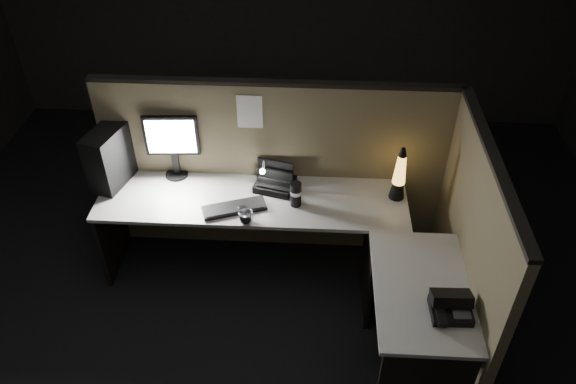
# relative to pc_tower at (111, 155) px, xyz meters

# --- Properties ---
(floor) EXTENTS (6.00, 6.00, 0.00)m
(floor) POSITION_rel_pc_tower_xyz_m (1.22, -0.78, -0.96)
(floor) COLOR black
(floor) RESTS_ON ground
(room_shell) EXTENTS (6.00, 6.00, 6.00)m
(room_shell) POSITION_rel_pc_tower_xyz_m (1.22, -0.78, 0.66)
(room_shell) COLOR silver
(room_shell) RESTS_ON ground
(partition_back) EXTENTS (2.66, 0.06, 1.50)m
(partition_back) POSITION_rel_pc_tower_xyz_m (1.22, 0.15, -0.21)
(partition_back) COLOR brown
(partition_back) RESTS_ON ground
(partition_right) EXTENTS (0.06, 1.66, 1.50)m
(partition_right) POSITION_rel_pc_tower_xyz_m (2.55, -0.68, -0.21)
(partition_right) COLOR brown
(partition_right) RESTS_ON ground
(desk) EXTENTS (2.60, 1.60, 0.73)m
(desk) POSITION_rel_pc_tower_xyz_m (1.40, -0.52, -0.38)
(desk) COLOR beige
(desk) RESTS_ON ground
(pc_tower) EXTENTS (0.30, 0.47, 0.46)m
(pc_tower) POSITION_rel_pc_tower_xyz_m (0.00, 0.00, 0.00)
(pc_tower) COLOR black
(pc_tower) RESTS_ON desk
(monitor) EXTENTS (0.41, 0.17, 0.52)m
(monitor) POSITION_rel_pc_tower_xyz_m (0.45, 0.09, 0.09)
(monitor) COLOR black
(monitor) RESTS_ON desk
(keyboard) EXTENTS (0.48, 0.30, 0.02)m
(keyboard) POSITION_rel_pc_tower_xyz_m (0.95, -0.30, -0.22)
(keyboard) COLOR black
(keyboard) RESTS_ON desk
(mouse) EXTENTS (0.10, 0.07, 0.04)m
(mouse) POSITION_rel_pc_tower_xyz_m (1.02, -0.31, -0.21)
(mouse) COLOR black
(mouse) RESTS_ON desk
(clip_lamp) EXTENTS (0.04, 0.17, 0.21)m
(clip_lamp) POSITION_rel_pc_tower_xyz_m (1.14, -0.03, -0.10)
(clip_lamp) COLOR white
(clip_lamp) RESTS_ON desk
(organizer) EXTENTS (0.33, 0.30, 0.21)m
(organizer) POSITION_rel_pc_tower_xyz_m (1.23, -0.02, -0.18)
(organizer) COLOR black
(organizer) RESTS_ON desk
(lava_lamp) EXTENTS (0.12, 0.12, 0.43)m
(lava_lamp) POSITION_rel_pc_tower_xyz_m (2.14, -0.09, -0.05)
(lava_lamp) COLOR black
(lava_lamp) RESTS_ON desk
(travel_mug) EXTENTS (0.09, 0.09, 0.19)m
(travel_mug) POSITION_rel_pc_tower_xyz_m (1.40, -0.22, -0.13)
(travel_mug) COLOR black
(travel_mug) RESTS_ON desk
(steel_mug) EXTENTS (0.11, 0.11, 0.09)m
(steel_mug) POSITION_rel_pc_tower_xyz_m (1.06, -0.44, -0.18)
(steel_mug) COLOR #B7B7BE
(steel_mug) RESTS_ON desk
(figurine) EXTENTS (0.06, 0.06, 0.06)m
(figurine) POSITION_rel_pc_tower_xyz_m (2.14, 0.01, -0.18)
(figurine) COLOR yellow
(figurine) RESTS_ON desk
(pinned_paper) EXTENTS (0.19, 0.00, 0.26)m
(pinned_paper) POSITION_rel_pc_tower_xyz_m (1.04, 0.12, 0.34)
(pinned_paper) COLOR white
(pinned_paper) RESTS_ON partition_back
(desk_phone) EXTENTS (0.24, 0.26, 0.14)m
(desk_phone) POSITION_rel_pc_tower_xyz_m (2.35, -1.16, -0.17)
(desk_phone) COLOR black
(desk_phone) RESTS_ON desk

